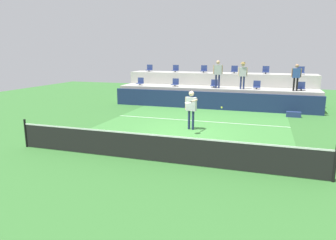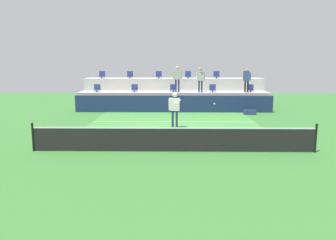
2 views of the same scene
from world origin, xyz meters
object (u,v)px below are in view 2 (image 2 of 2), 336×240
at_px(stadium_chair_upper_far_left, 102,75).
at_px(spectator_in_white, 177,76).
at_px(stadium_chair_upper_mid_right, 188,75).
at_px(tennis_player, 175,106).
at_px(stadium_chair_lower_far_left, 97,89).
at_px(stadium_chair_upper_right, 217,75).
at_px(stadium_chair_lower_left, 135,89).
at_px(stadium_chair_lower_center, 173,89).
at_px(stadium_chair_upper_mid_left, 159,75).
at_px(stadium_chair_lower_far_right, 251,89).
at_px(spectator_leaning_on_rail, 247,78).
at_px(stadium_chair_lower_right, 213,89).
at_px(spectator_with_hat, 201,77).
at_px(stadium_chair_upper_left, 130,75).
at_px(stadium_chair_upper_far_right, 247,75).
at_px(equipment_bag, 250,112).
at_px(tennis_ball, 214,104).

distance_m(stadium_chair_upper_far_left, spectator_in_white, 5.97).
bearing_deg(stadium_chair_upper_mid_right, tennis_player, -96.71).
height_order(stadium_chair_lower_far_left, stadium_chair_upper_right, stadium_chair_upper_right).
distance_m(stadium_chair_lower_left, stadium_chair_upper_far_left, 3.28).
distance_m(stadium_chair_lower_center, stadium_chair_upper_mid_left, 2.27).
bearing_deg(tennis_player, stadium_chair_lower_far_right, 52.12).
relative_size(tennis_player, spectator_leaning_on_rail, 1.13).
distance_m(stadium_chair_lower_far_left, spectator_leaning_on_rail, 10.26).
height_order(stadium_chair_lower_far_left, stadium_chair_lower_right, same).
relative_size(stadium_chair_lower_right, tennis_player, 0.29).
height_order(stadium_chair_lower_right, stadium_chair_upper_far_left, stadium_chair_upper_far_left).
xyz_separation_m(stadium_chair_upper_far_left, tennis_player, (5.37, -8.52, -1.20)).
xyz_separation_m(stadium_chair_lower_center, tennis_player, (0.08, -6.72, -0.35)).
xyz_separation_m(stadium_chair_lower_left, stadium_chair_upper_far_left, (-2.61, 1.80, 0.85)).
bearing_deg(spectator_with_hat, stadium_chair_upper_left, 156.59).
relative_size(stadium_chair_upper_left, spectator_with_hat, 0.31).
height_order(stadium_chair_upper_far_right, equipment_bag, stadium_chair_upper_far_right).
bearing_deg(stadium_chair_lower_far_left, stadium_chair_upper_left, 40.94).
distance_m(stadium_chair_lower_center, stadium_chair_upper_right, 3.75).
bearing_deg(stadium_chair_lower_far_left, stadium_chair_upper_mid_left, 23.17).
distance_m(stadium_chair_lower_far_left, stadium_chair_lower_far_right, 10.59).
bearing_deg(spectator_in_white, stadium_chair_lower_far_left, 176.05).
bearing_deg(equipment_bag, stadium_chair_lower_far_right, 77.74).
bearing_deg(stadium_chair_upper_mid_right, stadium_chair_lower_far_right, -23.09).
bearing_deg(stadium_chair_upper_mid_left, tennis_ball, -75.08).
height_order(stadium_chair_upper_left, stadium_chair_upper_right, same).
bearing_deg(spectator_leaning_on_rail, stadium_chair_lower_right, 170.23).
distance_m(stadium_chair_lower_center, stadium_chair_upper_far_left, 5.65).
relative_size(stadium_chair_upper_mid_right, spectator_in_white, 0.29).
relative_size(tennis_player, tennis_ball, 26.43).
bearing_deg(stadium_chair_upper_far_right, stadium_chair_upper_right, 180.00).
xyz_separation_m(stadium_chair_lower_far_left, stadium_chair_lower_center, (5.29, 0.00, 0.00)).
bearing_deg(stadium_chair_upper_mid_left, spectator_in_white, -58.26).
bearing_deg(stadium_chair_upper_mid_left, stadium_chair_upper_far_right, 0.00).
height_order(stadium_chair_upper_mid_left, spectator_leaning_on_rail, spectator_leaning_on_rail).
relative_size(stadium_chair_lower_far_left, stadium_chair_upper_mid_right, 1.00).
bearing_deg(spectator_in_white, spectator_leaning_on_rail, -0.00).
xyz_separation_m(stadium_chair_upper_left, tennis_player, (3.29, -8.52, -1.20)).
bearing_deg(spectator_with_hat, tennis_player, -105.45).
xyz_separation_m(stadium_chair_lower_right, stadium_chair_upper_mid_left, (-3.79, 1.80, 0.85)).
bearing_deg(stadium_chair_lower_center, spectator_with_hat, -11.84).
relative_size(tennis_ball, equipment_bag, 0.09).
distance_m(stadium_chair_lower_far_left, stadium_chair_upper_left, 2.88).
height_order(stadium_chair_upper_far_right, tennis_ball, stadium_chair_upper_far_right).
xyz_separation_m(stadium_chair_lower_left, stadium_chair_lower_right, (5.39, 0.00, 0.00)).
relative_size(stadium_chair_upper_far_right, tennis_player, 0.29).
xyz_separation_m(stadium_chair_lower_left, spectator_leaning_on_rail, (7.62, -0.38, 0.74)).
distance_m(stadium_chair_lower_right, stadium_chair_upper_mid_left, 4.28).
bearing_deg(equipment_bag, spectator_leaning_on_rail, 86.52).
bearing_deg(stadium_chair_upper_mid_left, stadium_chair_lower_far_left, -156.83).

